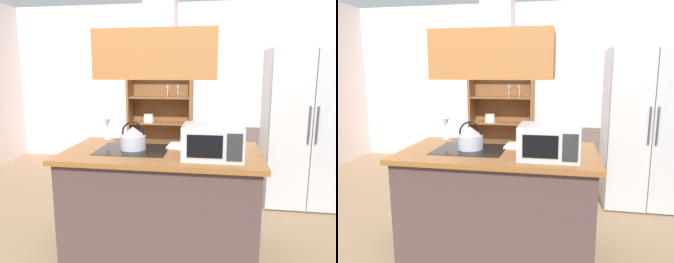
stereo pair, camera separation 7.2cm
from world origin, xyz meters
The scene contains 10 objects.
ground_plane centered at (0.00, 0.00, 0.00)m, with size 7.80×7.80×0.00m, color #866B4F.
wall_back centered at (0.00, 3.00, 1.35)m, with size 6.00×0.12×2.70m, color white.
kitchen_island centered at (0.23, 0.00, 0.45)m, with size 1.65×0.91×0.90m.
range_hood centered at (0.23, 0.00, 1.79)m, with size 0.90×0.70×1.20m.
refrigerator centered at (1.70, 1.32, 0.91)m, with size 0.90×0.78×1.83m.
dish_cabinet centered at (-0.28, 2.78, 0.77)m, with size 1.10×0.40×1.74m.
kettle centered at (-0.02, 0.00, 1.00)m, with size 0.22×0.22×0.24m.
cutting_board centered at (0.44, 0.17, 0.91)m, with size 0.34×0.24×0.02m, color white.
microwave centered at (0.66, -0.18, 1.03)m, with size 0.46×0.35×0.26m.
wine_glass_on_counter centered at (-0.38, 0.37, 1.05)m, with size 0.08×0.08×0.21m.
Camera 1 is at (0.68, -2.57, 1.55)m, focal length 33.86 mm.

